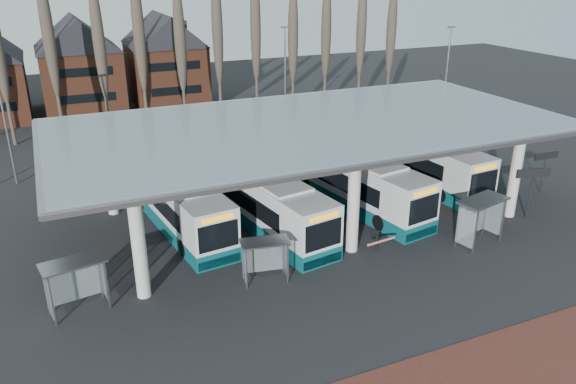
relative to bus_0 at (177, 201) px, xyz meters
name	(u,v)px	position (x,y,z in m)	size (l,w,h in m)	color
ground	(374,270)	(8.42, -9.92, -1.64)	(140.00, 140.00, 0.00)	black
station_canopy	(312,132)	(8.42, -1.92, 4.04)	(32.00, 16.00, 6.34)	beige
poplar_row	(201,37)	(8.42, 23.08, 7.13)	(45.10, 1.10, 14.50)	#473D33
townhouse_row	(31,60)	(-7.33, 34.08, 4.30)	(36.80, 10.30, 12.25)	brown
lamp_post_a	(4,115)	(-9.58, 12.08, 3.69)	(0.80, 0.16, 10.17)	slate
lamp_post_b	(285,79)	(14.42, 16.08, 3.69)	(0.80, 0.16, 10.17)	slate
lamp_post_c	(446,79)	(28.42, 10.08, 3.69)	(0.80, 0.16, 10.17)	slate
bus_0	(177,201)	(0.00, 0.00, 0.00)	(4.18, 12.78, 3.49)	silver
bus_1	(263,200)	(4.96, -2.13, 0.03)	(4.72, 13.06, 3.55)	silver
bus_2	(353,181)	(11.88, -1.45, 0.06)	(4.92, 13.31, 3.62)	silver
bus_3	(418,159)	(18.73, 0.53, 0.06)	(3.72, 13.15, 3.61)	silver
shelter_0	(74,274)	(-6.69, -7.43, 0.33)	(3.13, 1.94, 2.71)	gray
shelter_1	(265,251)	(2.58, -8.43, 0.06)	(2.70, 1.68, 2.34)	gray
shelter_2	(480,211)	(15.71, -9.61, 0.45)	(3.37, 2.21, 2.88)	gray
info_sign_0	(533,177)	(21.23, -8.13, 1.23)	(2.26, 0.70, 3.43)	black
info_sign_1	(546,159)	(25.52, -5.21, 0.94)	(2.07, 0.23, 3.08)	black
barrier	(380,242)	(9.69, -8.46, -0.88)	(1.98, 0.65, 0.99)	black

